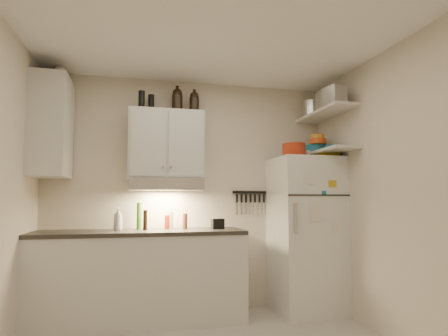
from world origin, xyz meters
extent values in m
cube|color=white|center=(0.00, 0.00, 2.61)|extent=(3.20, 3.00, 0.02)
cube|color=beige|center=(0.00, 1.51, 1.30)|extent=(3.20, 0.02, 2.60)
cube|color=beige|center=(1.61, 0.00, 1.30)|extent=(0.02, 3.00, 2.60)
cube|color=silver|center=(-0.55, 1.20, 0.44)|extent=(2.10, 0.60, 0.88)
cube|color=#2E2B27|center=(-0.55, 1.20, 0.90)|extent=(2.10, 0.62, 0.04)
cube|color=silver|center=(-0.30, 1.33, 1.83)|extent=(0.80, 0.33, 0.75)
cube|color=silver|center=(-1.44, 1.20, 1.95)|extent=(0.33, 0.55, 1.00)
cube|color=silver|center=(-0.30, 1.27, 1.39)|extent=(0.76, 0.46, 0.12)
cube|color=white|center=(1.25, 1.16, 0.85)|extent=(0.70, 0.68, 1.70)
cube|color=silver|center=(1.45, 1.02, 2.20)|extent=(0.30, 0.95, 0.03)
cube|color=silver|center=(1.45, 1.02, 1.76)|extent=(0.30, 0.95, 0.03)
cube|color=black|center=(0.70, 1.49, 1.32)|extent=(0.42, 0.02, 0.03)
cylinder|color=#9E2912|center=(1.08, 1.06, 1.77)|extent=(0.32, 0.32, 0.15)
cube|color=gold|center=(1.46, 1.06, 1.74)|extent=(0.21, 0.26, 0.09)
cylinder|color=silver|center=(1.28, 1.13, 1.74)|extent=(0.06, 0.06, 0.09)
cylinder|color=silver|center=(1.44, 1.30, 2.31)|extent=(0.31, 0.31, 0.19)
cube|color=#AAAAAD|center=(1.47, 0.98, 2.32)|extent=(0.24, 0.22, 0.22)
cube|color=#AAAAAD|center=(1.38, 0.70, 2.31)|extent=(0.23, 0.23, 0.18)
cylinder|color=#19698C|center=(1.43, 1.23, 1.82)|extent=(0.24, 0.24, 0.10)
cylinder|color=#E24D15|center=(1.42, 1.16, 1.90)|extent=(0.19, 0.19, 0.06)
cylinder|color=orange|center=(1.42, 1.16, 1.95)|extent=(0.15, 0.15, 0.05)
cylinder|color=#19698C|center=(1.52, 0.95, 1.80)|extent=(0.27, 0.27, 0.05)
cylinder|color=black|center=(-0.46, 1.40, 2.30)|extent=(0.08, 0.08, 0.19)
cylinder|color=black|center=(-0.57, 1.28, 2.30)|extent=(0.09, 0.09, 0.20)
cylinder|color=silver|center=(-1.40, 1.29, 2.52)|extent=(0.14, 0.14, 0.14)
imported|color=silver|center=(-0.78, 1.21, 1.05)|extent=(0.13, 0.13, 0.26)
cylinder|color=brown|center=(-0.09, 1.27, 1.00)|extent=(0.07, 0.07, 0.17)
cylinder|color=#3C711C|center=(-0.57, 1.35, 1.06)|extent=(0.06, 0.06, 0.28)
cylinder|color=black|center=(-0.51, 1.22, 1.02)|extent=(0.05, 0.05, 0.21)
cylinder|color=silver|center=(-0.24, 1.32, 1.01)|extent=(0.07, 0.07, 0.19)
cylinder|color=#9E2912|center=(-0.27, 1.33, 0.99)|extent=(0.09, 0.09, 0.15)
cube|color=black|center=(0.25, 1.20, 0.97)|extent=(0.13, 0.10, 0.11)
camera|label=1|loc=(-0.60, -2.75, 1.23)|focal=30.00mm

